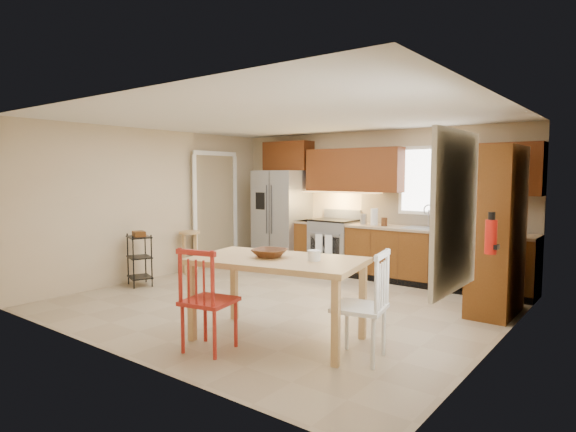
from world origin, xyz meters
The scene contains 33 objects.
floor centered at (0.00, 0.00, 0.00)m, with size 5.50×5.50×0.00m, color tan.
ceiling centered at (0.00, 0.00, 2.50)m, with size 5.50×5.00×0.02m, color silver.
wall_back centered at (0.00, 2.50, 1.25)m, with size 5.50×0.02×2.50m, color #CCB793.
wall_front centered at (0.00, -2.50, 1.25)m, with size 5.50×0.02×2.50m, color #CCB793.
wall_left centered at (-2.75, 0.00, 1.25)m, with size 0.02×5.00×2.50m, color #CCB793.
wall_right centered at (2.75, 0.00, 1.25)m, with size 0.02×5.00×2.50m, color #CCB793.
refrigerator centered at (-1.70, 2.12, 0.91)m, with size 0.92×0.75×1.82m, color gray.
range_stove centered at (-0.55, 2.19, 0.46)m, with size 0.76×0.63×0.92m, color gray.
base_cabinet_narrow centered at (-1.10, 2.20, 0.45)m, with size 0.30×0.60×0.90m, color #603311.
base_cabinet_run centered at (1.29, 2.20, 0.45)m, with size 2.92×0.60×0.90m, color #603311.
dishwasher centered at (1.85, 1.91, 0.45)m, with size 0.60×0.02×0.78m, color black.
backsplash centered at (1.29, 2.48, 1.18)m, with size 2.92×0.03×0.55m, color beige.
upper_over_fridge centered at (-1.70, 2.33, 2.10)m, with size 1.00×0.35×0.55m, color #5C2B0F.
upper_left_block centered at (-0.25, 2.33, 1.83)m, with size 1.80×0.35×0.75m, color #5C2B0F.
upper_right_block centered at (2.25, 2.33, 1.83)m, with size 1.00×0.35×0.75m, color #5C2B0F.
window_back centered at (1.10, 2.48, 1.65)m, with size 1.12×0.04×1.12m, color white.
sink centered at (1.10, 2.20, 0.86)m, with size 0.62×0.46×0.16m, color gray.
undercab_glow centered at (-0.55, 2.30, 1.43)m, with size 1.60×0.30×0.01m, color #FFBF66.
soap_bottle centered at (1.48, 2.10, 1.00)m, with size 0.09×0.09×0.19m, color red.
paper_towel centered at (0.25, 2.15, 1.04)m, with size 0.12×0.12×0.28m, color white.
canister_steel centered at (0.05, 2.15, 0.99)m, with size 0.11×0.11×0.18m, color gray.
canister_wood centered at (0.45, 2.12, 0.97)m, with size 0.10×0.10×0.14m, color #4E2814.
pantry centered at (2.43, 1.20, 1.05)m, with size 0.50×0.95×2.10m, color #603311.
fire_extinguisher centered at (2.63, 0.15, 1.10)m, with size 0.12×0.12×0.36m, color red.
window_right centered at (2.68, -1.15, 1.45)m, with size 0.04×1.02×1.32m, color white.
doorway centered at (-2.67, 1.30, 1.05)m, with size 0.04×0.95×2.10m, color #8C7A59.
dining_table centered at (0.86, -1.20, 0.43)m, with size 1.76×0.99×0.86m, color tan, non-canonical shape.
chair_red centered at (0.51, -1.85, 0.52)m, with size 0.49×0.49×1.04m, color #A42319, non-canonical shape.
chair_white centered at (1.81, -1.15, 0.52)m, with size 0.49×0.49×1.04m, color white, non-canonical shape.
table_bowl centered at (0.75, -1.20, 0.87)m, with size 0.36×0.36×0.09m, color #4E2814.
table_jar centered at (1.24, -1.09, 0.90)m, with size 0.15×0.15×0.17m, color white.
bar_stool centered at (-2.50, 0.52, 0.38)m, with size 0.36×0.36×0.75m, color tan, non-canonical shape.
utility_cart centered at (-2.42, -0.58, 0.41)m, with size 0.41×0.32×0.82m, color black, non-canonical shape.
Camera 1 is at (3.97, -5.09, 1.75)m, focal length 30.00 mm.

